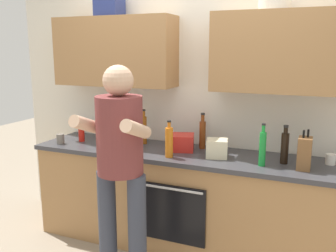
% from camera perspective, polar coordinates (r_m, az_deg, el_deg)
% --- Properties ---
extents(ground_plane, '(12.00, 12.00, 0.00)m').
position_cam_1_polar(ground_plane, '(3.64, 2.55, -17.87)').
color(ground_plane, gray).
extents(back_wall_unit, '(4.00, 0.38, 2.50)m').
position_cam_1_polar(back_wall_unit, '(3.44, 4.30, 6.72)').
color(back_wall_unit, silver).
rests_on(back_wall_unit, ground).
extents(counter, '(2.84, 0.67, 0.90)m').
position_cam_1_polar(counter, '(3.44, 2.61, -11.32)').
color(counter, '#A37547').
rests_on(counter, ground).
extents(person_standing, '(0.49, 0.45, 1.69)m').
position_cam_1_polar(person_standing, '(2.75, -7.41, -5.15)').
color(person_standing, '#383D4C').
rests_on(person_standing, ground).
extents(bottle_soy, '(0.06, 0.06, 0.31)m').
position_cam_1_polar(bottle_soy, '(3.09, 17.53, -3.10)').
color(bottle_soy, black).
rests_on(bottle_soy, counter).
extents(bottle_wine, '(0.06, 0.06, 0.34)m').
position_cam_1_polar(bottle_wine, '(3.58, -9.06, -0.53)').
color(bottle_wine, '#471419').
rests_on(bottle_wine, counter).
extents(bottle_soda, '(0.05, 0.05, 0.34)m').
position_cam_1_polar(bottle_soda, '(2.98, 14.35, -3.27)').
color(bottle_soda, '#198C33').
rests_on(bottle_soda, counter).
extents(bottle_juice, '(0.07, 0.07, 0.32)m').
position_cam_1_polar(bottle_juice, '(3.12, 0.17, -2.44)').
color(bottle_juice, orange).
rests_on(bottle_juice, counter).
extents(bottle_vinegar, '(0.06, 0.06, 0.33)m').
position_cam_1_polar(bottle_vinegar, '(3.41, 5.33, -1.15)').
color(bottle_vinegar, brown).
rests_on(bottle_vinegar, counter).
extents(bottle_hotsauce, '(0.06, 0.06, 0.20)m').
position_cam_1_polar(bottle_hotsauce, '(3.77, -13.19, -1.11)').
color(bottle_hotsauce, red).
rests_on(bottle_hotsauce, counter).
extents(bottle_syrup, '(0.06, 0.06, 0.34)m').
position_cam_1_polar(bottle_syrup, '(3.57, -3.74, -0.46)').
color(bottle_syrup, '#8C4C14').
rests_on(bottle_syrup, counter).
extents(cup_ceramic, '(0.08, 0.08, 0.09)m').
position_cam_1_polar(cup_ceramic, '(3.44, -9.19, -2.78)').
color(cup_ceramic, '#BF4C47').
rests_on(cup_ceramic, counter).
extents(cup_stoneware, '(0.07, 0.07, 0.10)m').
position_cam_1_polar(cup_stoneware, '(3.73, -16.24, -1.92)').
color(cup_stoneware, slate).
rests_on(cup_stoneware, counter).
extents(cup_coffee, '(0.08, 0.08, 0.08)m').
position_cam_1_polar(cup_coffee, '(3.22, 23.76, -4.72)').
color(cup_coffee, white).
rests_on(cup_coffee, counter).
extents(knife_block, '(0.10, 0.14, 0.31)m').
position_cam_1_polar(knife_block, '(2.99, 20.27, -3.97)').
color(knife_block, brown).
rests_on(knife_block, counter).
extents(grocery_bag_rice, '(0.21, 0.20, 0.15)m').
position_cam_1_polar(grocery_bag_rice, '(3.16, 7.55, -3.42)').
color(grocery_bag_rice, beige).
rests_on(grocery_bag_rice, counter).
extents(grocery_bag_crisps, '(0.27, 0.26, 0.15)m').
position_cam_1_polar(grocery_bag_crisps, '(3.35, 2.05, -2.54)').
color(grocery_bag_crisps, red).
rests_on(grocery_bag_crisps, counter).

